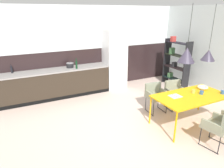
{
  "coord_description": "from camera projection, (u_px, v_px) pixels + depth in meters",
  "views": [
    {
      "loc": [
        -2.36,
        -3.18,
        2.53
      ],
      "look_at": [
        -0.31,
        0.97,
        0.89
      ],
      "focal_mm": 32.64,
      "sensor_mm": 36.0,
      "label": 1
    }
  ],
  "objects": [
    {
      "name": "armchair_near_window",
      "position": [
        222.0,
        124.0,
        3.86
      ],
      "size": [
        0.56,
        0.55,
        0.82
      ],
      "rotation": [
        0.0,
        0.0,
        0.19
      ],
      "color": "gray",
      "rests_on": "ground"
    },
    {
      "name": "mug_short_terracotta",
      "position": [
        202.0,
        93.0,
        4.7
      ],
      "size": [
        0.12,
        0.08,
        0.08
      ],
      "color": "#335B93",
      "rests_on": "dining_table"
    },
    {
      "name": "refrigerator_column",
      "position": [
        115.0,
        59.0,
        6.95
      ],
      "size": [
        0.7,
        0.6,
        2.0
      ],
      "primitive_type": "cube",
      "color": "silver",
      "rests_on": "ground"
    },
    {
      "name": "mug_wide_latte",
      "position": [
        193.0,
        91.0,
        4.77
      ],
      "size": [
        0.12,
        0.07,
        0.09
      ],
      "color": "gold",
      "rests_on": "dining_table"
    },
    {
      "name": "open_book",
      "position": [
        175.0,
        96.0,
        4.59
      ],
      "size": [
        0.26,
        0.22,
        0.02
      ],
      "color": "white",
      "rests_on": "dining_table"
    },
    {
      "name": "kitchen_counter",
      "position": [
        52.0,
        84.0,
        6.23
      ],
      "size": [
        3.6,
        0.63,
        0.88
      ],
      "color": "#31271D",
      "rests_on": "ground"
    },
    {
      "name": "dining_table",
      "position": [
        191.0,
        97.0,
        4.65
      ],
      "size": [
        1.71,
        0.92,
        0.73
      ],
      "color": "#EBA511",
      "rests_on": "ground"
    },
    {
      "name": "open_shelf_unit",
      "position": [
        176.0,
        61.0,
        7.14
      ],
      "size": [
        0.3,
        1.02,
        1.73
      ],
      "rotation": [
        0.0,
        0.0,
        -1.57
      ],
      "color": "black",
      "rests_on": "ground"
    },
    {
      "name": "bottle_spice_small",
      "position": [
        12.0,
        70.0,
        5.78
      ],
      "size": [
        0.06,
        0.06,
        0.25
      ],
      "color": "black",
      "rests_on": "kitchen_counter"
    },
    {
      "name": "fruit_bowl",
      "position": [
        203.0,
        87.0,
        5.0
      ],
      "size": [
        0.25,
        0.25,
        0.08
      ],
      "color": "silver",
      "rests_on": "dining_table"
    },
    {
      "name": "back_wall_panel_upper",
      "position": [
        89.0,
        27.0,
        6.58
      ],
      "size": [
        6.68,
        0.12,
        1.37
      ],
      "primitive_type": "cube",
      "color": "silver",
      "rests_on": "back_wall_splashback_dark"
    },
    {
      "name": "armchair_facing_counter",
      "position": [
        175.0,
        91.0,
        5.57
      ],
      "size": [
        0.54,
        0.53,
        0.76
      ],
      "rotation": [
        0.0,
        0.0,
        3.0
      ],
      "color": "gray",
      "rests_on": "ground"
    },
    {
      "name": "pendant_lamp_over_table_near",
      "position": [
        187.0,
        55.0,
        4.14
      ],
      "size": [
        0.34,
        0.34,
        1.13
      ],
      "color": "black"
    },
    {
      "name": "mug_dark_espresso",
      "position": [
        223.0,
        92.0,
        4.72
      ],
      "size": [
        0.13,
        0.08,
        0.08
      ],
      "color": "#335B93",
      "rests_on": "dining_table"
    },
    {
      "name": "pendant_lamp_over_table_far",
      "position": [
        208.0,
        55.0,
        4.48
      ],
      "size": [
        0.3,
        0.3,
        1.17
      ],
      "color": "black"
    },
    {
      "name": "ground_plane",
      "position": [
        144.0,
        133.0,
        4.52
      ],
      "size": [
        8.69,
        8.69,
        0.0
      ],
      "primitive_type": "plane",
      "color": "beige"
    },
    {
      "name": "back_wall_splashback_dark",
      "position": [
        90.0,
        68.0,
        7.04
      ],
      "size": [
        6.68,
        0.12,
        1.37
      ],
      "primitive_type": "cube",
      "color": "black",
      "rests_on": "ground"
    },
    {
      "name": "cooking_pot",
      "position": [
        70.0,
        65.0,
        6.36
      ],
      "size": [
        0.23,
        0.23,
        0.17
      ],
      "color": "black",
      "rests_on": "kitchen_counter"
    },
    {
      "name": "bottle_vinegar_dark",
      "position": [
        76.0,
        65.0,
        6.21
      ],
      "size": [
        0.06,
        0.06,
        0.33
      ],
      "color": "#0F3319",
      "rests_on": "kitchen_counter"
    },
    {
      "name": "armchair_corner_seat",
      "position": [
        155.0,
        93.0,
        5.37
      ],
      "size": [
        0.52,
        0.51,
        0.75
      ],
      "rotation": [
        0.0,
        0.0,
        3.06
      ],
      "color": "gray",
      "rests_on": "ground"
    }
  ]
}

